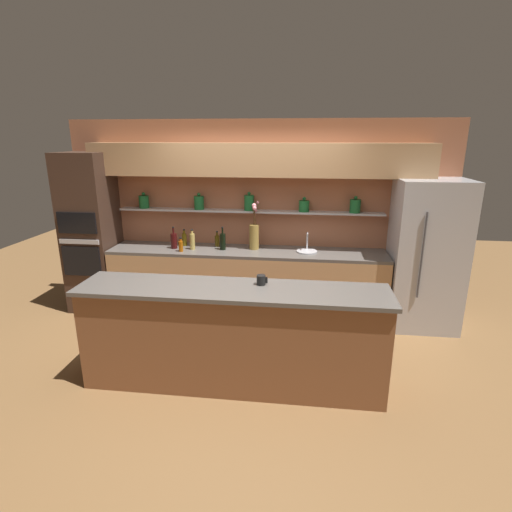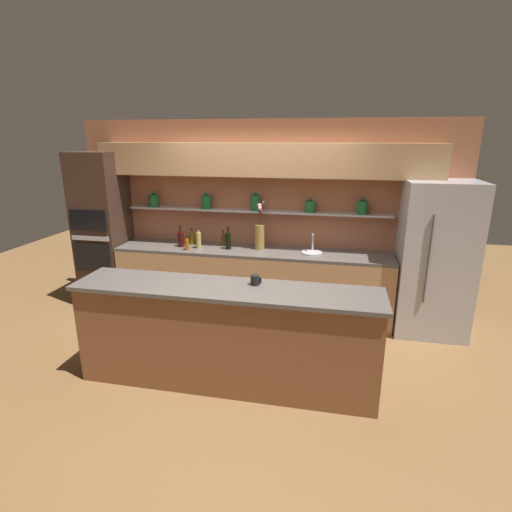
# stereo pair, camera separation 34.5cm
# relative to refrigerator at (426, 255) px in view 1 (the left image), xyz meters

# --- Properties ---
(ground_plane) EXTENTS (12.00, 12.00, 0.00)m
(ground_plane) POSITION_rel_refrigerator_xyz_m (-2.18, -1.20, -0.94)
(ground_plane) COLOR brown
(back_wall_unit) EXTENTS (5.20, 0.44, 2.60)m
(back_wall_unit) POSITION_rel_refrigerator_xyz_m (-2.18, 0.33, 0.61)
(back_wall_unit) COLOR #A86647
(back_wall_unit) RESTS_ON ground_plane
(back_counter_unit) EXTENTS (3.69, 0.62, 0.92)m
(back_counter_unit) POSITION_rel_refrigerator_xyz_m (-2.29, 0.04, -0.48)
(back_counter_unit) COLOR tan
(back_counter_unit) RESTS_ON ground_plane
(island_counter) EXTENTS (2.94, 0.61, 1.02)m
(island_counter) POSITION_rel_refrigerator_xyz_m (-2.18, -1.61, -0.43)
(island_counter) COLOR brown
(island_counter) RESTS_ON ground_plane
(refrigerator) EXTENTS (0.84, 0.73, 1.89)m
(refrigerator) POSITION_rel_refrigerator_xyz_m (0.00, 0.00, 0.00)
(refrigerator) COLOR #B7B7BC
(refrigerator) RESTS_ON ground_plane
(oven_tower) EXTENTS (0.63, 0.64, 2.18)m
(oven_tower) POSITION_rel_refrigerator_xyz_m (-4.47, 0.04, 0.15)
(oven_tower) COLOR #3D281E
(oven_tower) RESTS_ON ground_plane
(flower_vase) EXTENTS (0.13, 0.16, 0.65)m
(flower_vase) POSITION_rel_refrigerator_xyz_m (-2.19, 0.11, 0.18)
(flower_vase) COLOR olive
(flower_vase) RESTS_ON back_counter_unit
(sink_fixture) EXTENTS (0.27, 0.27, 0.25)m
(sink_fixture) POSITION_rel_refrigerator_xyz_m (-1.49, 0.05, 0.00)
(sink_fixture) COLOR #B7B7BC
(sink_fixture) RESTS_ON back_counter_unit
(bottle_oil_0) EXTENTS (0.06, 0.06, 0.22)m
(bottle_oil_0) POSITION_rel_refrigerator_xyz_m (-2.71, 0.18, 0.06)
(bottle_oil_0) COLOR #47380A
(bottle_oil_0) RESTS_ON back_counter_unit
(bottle_sauce_1) EXTENTS (0.06, 0.06, 0.19)m
(bottle_sauce_1) POSITION_rel_refrigerator_xyz_m (-3.14, -0.13, 0.05)
(bottle_sauce_1) COLOR #9E4C0A
(bottle_sauce_1) RESTS_ON back_counter_unit
(bottle_oil_2) EXTENTS (0.06, 0.06, 0.23)m
(bottle_oil_2) POSITION_rel_refrigerator_xyz_m (-3.18, 0.17, 0.07)
(bottle_oil_2) COLOR brown
(bottle_oil_2) RESTS_ON back_counter_unit
(bottle_wine_3) EXTENTS (0.08, 0.08, 0.31)m
(bottle_wine_3) POSITION_rel_refrigerator_xyz_m (-2.61, 0.03, 0.09)
(bottle_wine_3) COLOR black
(bottle_wine_3) RESTS_ON back_counter_unit
(bottle_wine_4) EXTENTS (0.08, 0.08, 0.30)m
(bottle_wine_4) POSITION_rel_refrigerator_xyz_m (-3.27, 0.02, 0.08)
(bottle_wine_4) COLOR #380C0C
(bottle_wine_4) RESTS_ON back_counter_unit
(bottle_spirit_5) EXTENTS (0.07, 0.07, 0.27)m
(bottle_spirit_5) POSITION_rel_refrigerator_xyz_m (-3.01, -0.01, 0.09)
(bottle_spirit_5) COLOR tan
(bottle_spirit_5) RESTS_ON back_counter_unit
(coffee_mug) EXTENTS (0.10, 0.08, 0.10)m
(coffee_mug) POSITION_rel_refrigerator_xyz_m (-1.92, -1.49, 0.12)
(coffee_mug) COLOR black
(coffee_mug) RESTS_ON island_counter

